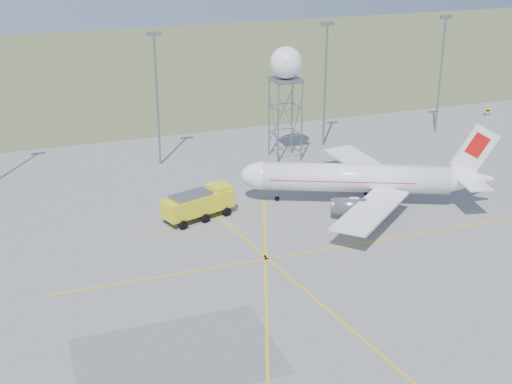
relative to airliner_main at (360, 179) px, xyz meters
name	(u,v)px	position (x,y,z in m)	size (l,w,h in m)	color
grass_strip	(134,66)	(-11.89, 98.72, -3.52)	(400.00, 120.00, 0.03)	#566939
mast_b	(157,88)	(-21.89, 24.72, 8.53)	(2.20, 0.50, 20.50)	gray
mast_c	(326,75)	(6.11, 24.72, 8.53)	(2.20, 0.50, 20.50)	gray
mast_d	(441,65)	(28.11, 24.72, 8.53)	(2.20, 0.50, 20.50)	gray
taxi_sign_near	(488,111)	(43.71, 30.72, -2.65)	(1.60, 0.17, 1.20)	black
airliner_main	(360,179)	(0.00, 0.00, 0.00)	(32.41, 30.24, 11.55)	white
radar_tower	(286,97)	(-2.52, 20.71, 6.49)	(4.94, 4.94, 17.87)	gray
fire_truck	(200,205)	(-21.67, 2.56, -1.72)	(10.00, 6.09, 3.80)	yellow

